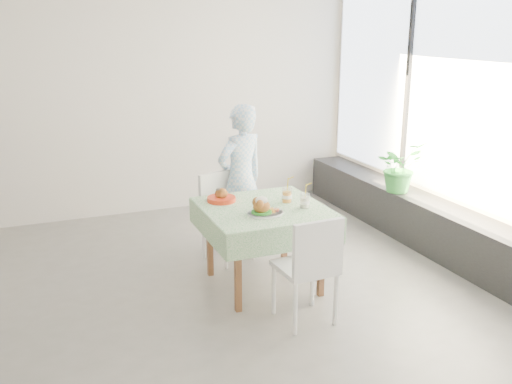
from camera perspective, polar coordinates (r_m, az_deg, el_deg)
name	(u,v)px	position (r m, az deg, el deg)	size (l,w,h in m)	color
floor	(174,299)	(5.04, -8.25, -10.54)	(6.00, 6.00, 0.00)	#64625F
wall_back	(116,101)	(7.01, -13.81, 8.82)	(6.00, 0.02, 2.80)	silver
wall_front	(314,250)	(2.31, 5.82, -5.75)	(6.00, 0.02, 2.80)	silver
wall_right	(466,117)	(6.01, 20.30, 7.09)	(0.02, 5.00, 2.80)	silver
window_pane	(467,91)	(5.96, 20.32, 9.45)	(0.01, 4.80, 2.18)	#D1E0F9
window_ledge	(439,229)	(6.15, 17.86, -3.57)	(0.40, 4.80, 0.50)	black
cafe_table	(263,237)	(5.06, 0.74, -4.54)	(1.05, 1.05, 0.74)	brown
chair_far	(227,233)	(5.71, -2.87, -4.14)	(0.52, 0.52, 0.87)	white
chair_near	(305,288)	(4.56, 4.96, -9.58)	(0.44, 0.44, 0.89)	white
diner	(241,180)	(5.76, -1.53, 1.25)	(0.56, 0.37, 1.53)	#96C6F0
main_dish	(263,209)	(4.75, 0.75, -1.66)	(0.31, 0.31, 0.16)	white
juice_cup_orange	(287,196)	(5.08, 3.10, -0.36)	(0.09, 0.09, 0.27)	white
juice_cup_lemonade	(305,201)	(4.94, 4.90, -0.93)	(0.09, 0.09, 0.25)	white
second_dish	(221,197)	(5.12, -3.49, -0.55)	(0.26, 0.26, 0.12)	#B72B12
potted_plant	(399,167)	(6.41, 14.14, 2.46)	(0.50, 0.43, 0.55)	#2B8338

